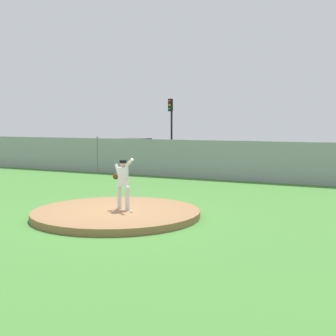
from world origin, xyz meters
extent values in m
plane|color=#427A33|center=(0.00, 6.00, 0.00)|extent=(80.00, 80.00, 0.00)
cube|color=#2B2B2D|center=(0.00, 14.50, 0.00)|extent=(44.00, 7.00, 0.01)
cylinder|color=olive|center=(0.00, 0.00, 0.10)|extent=(5.07, 5.07, 0.21)
cylinder|color=silver|center=(-0.05, 0.25, 0.57)|extent=(0.13, 0.13, 0.72)
cylinder|color=silver|center=(0.33, 0.11, 0.57)|extent=(0.13, 0.13, 0.72)
cylinder|color=silver|center=(0.14, 0.18, 1.21)|extent=(0.32, 0.32, 0.58)
cylinder|color=silver|center=(0.32, 0.18, 1.60)|extent=(0.46, 0.24, 0.40)
cylinder|color=silver|center=(-0.04, 0.18, 1.36)|extent=(0.29, 0.18, 0.46)
ellipsoid|color=#4C2D14|center=(-0.16, 0.23, 1.19)|extent=(0.20, 0.12, 0.18)
sphere|color=tan|center=(0.14, 0.18, 1.60)|extent=(0.20, 0.20, 0.20)
cylinder|color=black|center=(0.14, 0.18, 1.67)|extent=(0.21, 0.21, 0.09)
sphere|color=white|center=(0.61, -0.12, 0.24)|extent=(0.07, 0.07, 0.07)
cube|color=gray|center=(0.00, 10.00, 0.98)|extent=(38.90, 0.03, 1.95)
cylinder|color=slate|center=(-7.78, 10.00, 1.03)|extent=(0.07, 0.07, 2.05)
cube|color=#146066|center=(-0.89, 14.55, 0.70)|extent=(2.03, 4.19, 0.76)
cube|color=black|center=(-0.89, 14.55, 1.41)|extent=(1.81, 2.34, 0.65)
cylinder|color=black|center=(-0.84, 15.83, 0.32)|extent=(1.95, 0.72, 0.64)
cylinder|color=black|center=(-0.94, 13.27, 0.32)|extent=(1.95, 0.72, 0.64)
cube|color=#B7BABF|center=(-8.42, 14.79, 0.71)|extent=(2.09, 4.39, 0.78)
cube|color=black|center=(-8.42, 14.79, 1.44)|extent=(1.85, 2.45, 0.68)
cylinder|color=black|center=(-8.36, 16.12, 0.32)|extent=(1.97, 0.73, 0.64)
cylinder|color=black|center=(-8.49, 13.46, 0.32)|extent=(1.97, 0.73, 0.64)
cube|color=#161E4C|center=(4.52, 14.66, 0.67)|extent=(1.99, 4.23, 0.70)
cube|color=black|center=(4.52, 14.66, 1.38)|extent=(1.73, 2.37, 0.71)
cylinder|color=black|center=(4.44, 13.38, 0.32)|extent=(1.83, 0.75, 0.64)
cube|color=maroon|center=(-3.87, 14.90, 0.68)|extent=(1.93, 4.09, 0.72)
cube|color=black|center=(-3.87, 14.90, 1.32)|extent=(1.71, 2.28, 0.57)
cylinder|color=black|center=(-3.93, 16.14, 0.32)|extent=(1.84, 0.72, 0.64)
cylinder|color=black|center=(-3.82, 13.65, 0.32)|extent=(1.84, 0.72, 0.64)
cylinder|color=black|center=(-7.39, 18.73, 2.28)|extent=(0.14, 0.14, 4.55)
cube|color=black|center=(-7.39, 18.55, 4.10)|extent=(0.28, 0.24, 0.90)
sphere|color=red|center=(-7.39, 18.43, 4.37)|extent=(0.18, 0.18, 0.18)
sphere|color=orange|center=(-7.39, 18.43, 4.10)|extent=(0.18, 0.18, 0.18)
sphere|color=green|center=(-7.39, 18.43, 3.83)|extent=(0.18, 0.18, 0.18)
camera|label=1|loc=(7.56, -11.54, 2.84)|focal=49.25mm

